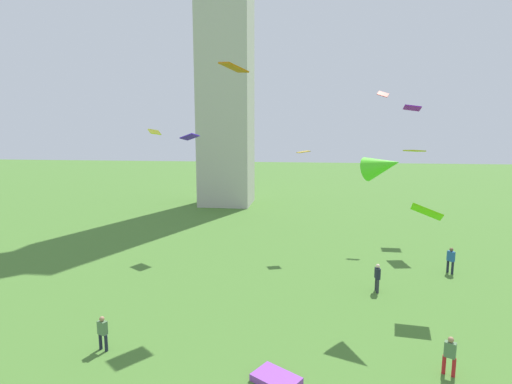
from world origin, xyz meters
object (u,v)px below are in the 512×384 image
at_px(kite_flying_0, 154,132).
at_px(kite_flying_6, 303,152).
at_px(kite_flying_7, 234,67).
at_px(person_2, 103,331).
at_px(person_0, 450,354).
at_px(kite_bundle_1, 276,379).
at_px(kite_flying_5, 383,94).
at_px(monument_obelisk, 225,29).
at_px(kite_flying_1, 427,212).
at_px(kite_flying_8, 414,151).
at_px(kite_flying_3, 382,166).
at_px(kite_flying_4, 412,108).
at_px(kite_flying_2, 190,137).
at_px(person_1, 377,276).
at_px(person_3, 451,259).

bearing_deg(kite_flying_0, kite_flying_6, -147.17).
bearing_deg(kite_flying_7, person_2, 10.07).
bearing_deg(kite_flying_7, person_0, 94.34).
bearing_deg(kite_bundle_1, person_0, 11.48).
bearing_deg(kite_flying_5, kite_flying_6, -123.91).
distance_m(monument_obelisk, kite_flying_0, 18.86).
height_order(kite_flying_1, kite_flying_8, kite_flying_8).
xyz_separation_m(kite_flying_3, kite_flying_4, (5.89, 18.52, 3.98)).
bearing_deg(person_0, kite_flying_2, -18.76).
bearing_deg(monument_obelisk, person_1, -61.80).
distance_m(person_3, kite_flying_2, 21.28).
relative_size(kite_flying_1, kite_flying_5, 1.49).
xyz_separation_m(person_3, kite_flying_3, (-5.97, -6.41, 6.79)).
relative_size(person_0, kite_flying_5, 1.44).
xyz_separation_m(kite_flying_0, kite_bundle_1, (14.28, -24.26, -9.43)).
relative_size(person_2, kite_flying_0, 0.84).
height_order(kite_flying_0, kite_flying_3, kite_flying_0).
bearing_deg(kite_flying_5, kite_bundle_1, -90.90).
bearing_deg(person_2, kite_flying_3, 43.91).
xyz_separation_m(kite_flying_4, kite_flying_6, (-10.02, -7.76, -3.81)).
xyz_separation_m(person_2, kite_flying_7, (4.50, 7.50, 12.23)).
relative_size(monument_obelisk, kite_flying_8, 23.82).
bearing_deg(kite_flying_7, monument_obelisk, -126.28).
bearing_deg(kite_flying_7, kite_flying_3, 117.94).
relative_size(kite_flying_0, kite_flying_2, 1.15).
distance_m(kite_flying_4, kite_flying_7, 21.75).
bearing_deg(person_2, kite_flying_0, 125.67).
xyz_separation_m(person_0, person_1, (-1.39, 8.06, 0.07)).
height_order(person_1, kite_flying_7, kite_flying_7).
relative_size(monument_obelisk, kite_flying_7, 24.87).
distance_m(kite_flying_3, kite_flying_8, 13.58).
bearing_deg(kite_flying_0, person_1, -160.49).
bearing_deg(kite_flying_4, kite_flying_6, 42.42).
bearing_deg(person_3, kite_flying_1, 120.39).
bearing_deg(kite_flying_6, kite_flying_4, 14.13).
height_order(kite_flying_4, kite_flying_5, kite_flying_5).
relative_size(kite_flying_0, kite_flying_6, 1.62).
height_order(person_0, kite_bundle_1, person_0).
height_order(person_1, kite_flying_5, kite_flying_5).
bearing_deg(kite_flying_4, monument_obelisk, -25.57).
relative_size(kite_flying_1, kite_flying_3, 0.68).
bearing_deg(kite_bundle_1, kite_flying_7, 110.14).
bearing_deg(kite_bundle_1, kite_flying_3, 54.98).
bearing_deg(kite_flying_2, kite_flying_6, 26.45).
bearing_deg(monument_obelisk, kite_flying_4, -30.24).
height_order(kite_flying_7, kite_flying_8, kite_flying_7).
xyz_separation_m(person_2, kite_flying_4, (18.43, 24.15, 10.90)).
bearing_deg(person_3, kite_flying_2, 50.89).
height_order(monument_obelisk, kite_flying_5, monument_obelisk).
xyz_separation_m(person_2, kite_flying_8, (17.34, 18.33, 7.13)).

